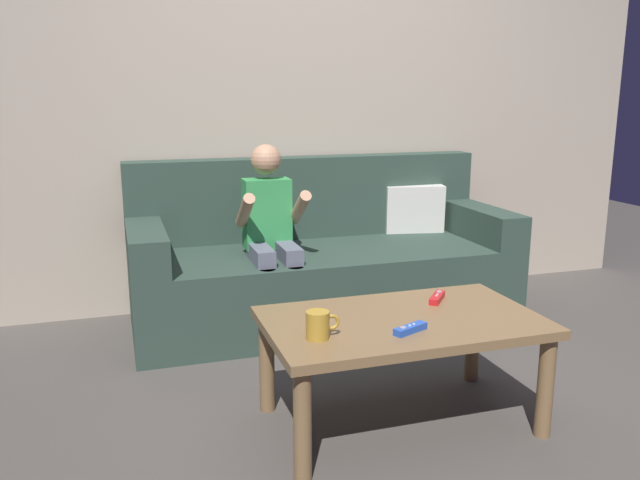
{
  "coord_description": "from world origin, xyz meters",
  "views": [
    {
      "loc": [
        -1.07,
        -1.99,
        1.23
      ],
      "look_at": [
        -0.21,
        0.7,
        0.59
      ],
      "focal_mm": 36.44,
      "sensor_mm": 36.0,
      "label": 1
    }
  ],
  "objects_px": {
    "person_seated_on_couch": "(271,230)",
    "coffee_table": "(402,333)",
    "coffee_mug": "(318,325)",
    "game_remote_red_center": "(437,298)",
    "game_remote_blue_near_edge": "(410,329)",
    "couch": "(322,264)"
  },
  "relations": [
    {
      "from": "couch",
      "to": "coffee_mug",
      "type": "height_order",
      "value": "couch"
    },
    {
      "from": "person_seated_on_couch",
      "to": "coffee_mug",
      "type": "relative_size",
      "value": 8.28
    },
    {
      "from": "couch",
      "to": "coffee_table",
      "type": "relative_size",
      "value": 2.01
    },
    {
      "from": "person_seated_on_couch",
      "to": "coffee_table",
      "type": "relative_size",
      "value": 0.96
    },
    {
      "from": "game_remote_red_center",
      "to": "coffee_mug",
      "type": "bearing_deg",
      "value": -157.06
    },
    {
      "from": "coffee_table",
      "to": "game_remote_blue_near_edge",
      "type": "distance_m",
      "value": 0.16
    },
    {
      "from": "couch",
      "to": "game_remote_red_center",
      "type": "height_order",
      "value": "couch"
    },
    {
      "from": "coffee_mug",
      "to": "coffee_table",
      "type": "bearing_deg",
      "value": 15.57
    },
    {
      "from": "coffee_table",
      "to": "game_remote_blue_near_edge",
      "type": "bearing_deg",
      "value": -104.16
    },
    {
      "from": "game_remote_blue_near_edge",
      "to": "game_remote_red_center",
      "type": "xyz_separation_m",
      "value": [
        0.25,
        0.29,
        0.0
      ]
    },
    {
      "from": "person_seated_on_couch",
      "to": "game_remote_blue_near_edge",
      "type": "xyz_separation_m",
      "value": [
        0.21,
        -1.19,
        -0.12
      ]
    },
    {
      "from": "game_remote_red_center",
      "to": "coffee_mug",
      "type": "distance_m",
      "value": 0.62
    },
    {
      "from": "game_remote_blue_near_edge",
      "to": "game_remote_red_center",
      "type": "height_order",
      "value": "same"
    },
    {
      "from": "person_seated_on_couch",
      "to": "coffee_table",
      "type": "xyz_separation_m",
      "value": [
        0.24,
        -1.05,
        -0.2
      ]
    },
    {
      "from": "coffee_table",
      "to": "game_remote_red_center",
      "type": "xyz_separation_m",
      "value": [
        0.22,
        0.14,
        0.07
      ]
    },
    {
      "from": "couch",
      "to": "person_seated_on_couch",
      "type": "height_order",
      "value": "person_seated_on_couch"
    },
    {
      "from": "coffee_mug",
      "to": "game_remote_red_center",
      "type": "bearing_deg",
      "value": 22.94
    },
    {
      "from": "person_seated_on_couch",
      "to": "game_remote_blue_near_edge",
      "type": "distance_m",
      "value": 1.22
    },
    {
      "from": "person_seated_on_couch",
      "to": "game_remote_red_center",
      "type": "relative_size",
      "value": 7.48
    },
    {
      "from": "person_seated_on_couch",
      "to": "coffee_mug",
      "type": "height_order",
      "value": "person_seated_on_couch"
    },
    {
      "from": "person_seated_on_couch",
      "to": "game_remote_red_center",
      "type": "bearing_deg",
      "value": -63.05
    },
    {
      "from": "game_remote_blue_near_edge",
      "to": "game_remote_red_center",
      "type": "bearing_deg",
      "value": 48.4
    }
  ]
}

